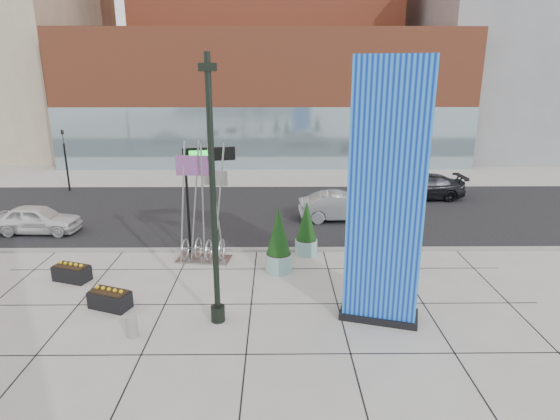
{
  "coord_description": "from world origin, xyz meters",
  "views": [
    {
      "loc": [
        1.86,
        -15.63,
        7.8
      ],
      "look_at": [
        2.03,
        2.0,
        2.52
      ],
      "focal_mm": 30.0,
      "sensor_mm": 36.0,
      "label": 1
    }
  ],
  "objects_px": {
    "car_silver_mid": "(341,207)",
    "public_art_sculpture": "(203,230)",
    "lamp_post": "(214,221)",
    "overhead_street_sign": "(205,164)",
    "blue_pylon": "(386,201)",
    "concrete_bollard": "(132,326)",
    "car_white_west": "(37,219)"
  },
  "relations": [
    {
      "from": "lamp_post",
      "to": "car_white_west",
      "type": "distance_m",
      "value": 13.46
    },
    {
      "from": "public_art_sculpture",
      "to": "overhead_street_sign",
      "type": "xyz_separation_m",
      "value": [
        0.09,
        0.69,
        2.68
      ]
    },
    {
      "from": "concrete_bollard",
      "to": "overhead_street_sign",
      "type": "distance_m",
      "value": 7.76
    },
    {
      "from": "car_white_west",
      "to": "concrete_bollard",
      "type": "bearing_deg",
      "value": -139.61
    },
    {
      "from": "overhead_street_sign",
      "to": "public_art_sculpture",
      "type": "bearing_deg",
      "value": -109.65
    },
    {
      "from": "public_art_sculpture",
      "to": "car_white_west",
      "type": "bearing_deg",
      "value": 165.91
    },
    {
      "from": "blue_pylon",
      "to": "overhead_street_sign",
      "type": "height_order",
      "value": "blue_pylon"
    },
    {
      "from": "public_art_sculpture",
      "to": "car_silver_mid",
      "type": "xyz_separation_m",
      "value": [
        6.61,
        5.5,
        -0.59
      ]
    },
    {
      "from": "lamp_post",
      "to": "blue_pylon",
      "type": "bearing_deg",
      "value": 1.63
    },
    {
      "from": "overhead_street_sign",
      "to": "lamp_post",
      "type": "bearing_deg",
      "value": -91.33
    },
    {
      "from": "public_art_sculpture",
      "to": "overhead_street_sign",
      "type": "relative_size",
      "value": 1.09
    },
    {
      "from": "car_silver_mid",
      "to": "car_white_west",
      "type": "bearing_deg",
      "value": 93.85
    },
    {
      "from": "public_art_sculpture",
      "to": "car_silver_mid",
      "type": "distance_m",
      "value": 8.63
    },
    {
      "from": "lamp_post",
      "to": "car_silver_mid",
      "type": "height_order",
      "value": "lamp_post"
    },
    {
      "from": "lamp_post",
      "to": "overhead_street_sign",
      "type": "xyz_separation_m",
      "value": [
        -1.1,
        5.79,
        0.63
      ]
    },
    {
      "from": "lamp_post",
      "to": "concrete_bollard",
      "type": "xyz_separation_m",
      "value": [
        -2.51,
        -0.89,
        -3.07
      ]
    },
    {
      "from": "concrete_bollard",
      "to": "car_silver_mid",
      "type": "distance_m",
      "value": 13.98
    },
    {
      "from": "public_art_sculpture",
      "to": "overhead_street_sign",
      "type": "height_order",
      "value": "public_art_sculpture"
    },
    {
      "from": "overhead_street_sign",
      "to": "car_white_west",
      "type": "bearing_deg",
      "value": 150.01
    },
    {
      "from": "lamp_post",
      "to": "car_white_west",
      "type": "height_order",
      "value": "lamp_post"
    },
    {
      "from": "public_art_sculpture",
      "to": "concrete_bollard",
      "type": "distance_m",
      "value": 6.22
    },
    {
      "from": "car_silver_mid",
      "to": "public_art_sculpture",
      "type": "bearing_deg",
      "value": 126.34
    },
    {
      "from": "car_silver_mid",
      "to": "concrete_bollard",
      "type": "bearing_deg",
      "value": 141.99
    },
    {
      "from": "car_silver_mid",
      "to": "lamp_post",
      "type": "bearing_deg",
      "value": 149.5
    },
    {
      "from": "blue_pylon",
      "to": "car_silver_mid",
      "type": "height_order",
      "value": "blue_pylon"
    },
    {
      "from": "public_art_sculpture",
      "to": "car_silver_mid",
      "type": "bearing_deg",
      "value": 47.69
    },
    {
      "from": "blue_pylon",
      "to": "car_silver_mid",
      "type": "xyz_separation_m",
      "value": [
        0.18,
        10.46,
        -3.23
      ]
    },
    {
      "from": "car_silver_mid",
      "to": "overhead_street_sign",
      "type": "bearing_deg",
      "value": 123.03
    },
    {
      "from": "blue_pylon",
      "to": "public_art_sculpture",
      "type": "distance_m",
      "value": 8.54
    },
    {
      "from": "blue_pylon",
      "to": "lamp_post",
      "type": "xyz_separation_m",
      "value": [
        -5.25,
        -0.15,
        -0.58
      ]
    },
    {
      "from": "blue_pylon",
      "to": "concrete_bollard",
      "type": "xyz_separation_m",
      "value": [
        -7.76,
        -1.04,
        -3.65
      ]
    },
    {
      "from": "overhead_street_sign",
      "to": "concrete_bollard",
      "type": "bearing_deg",
      "value": -114.0
    }
  ]
}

